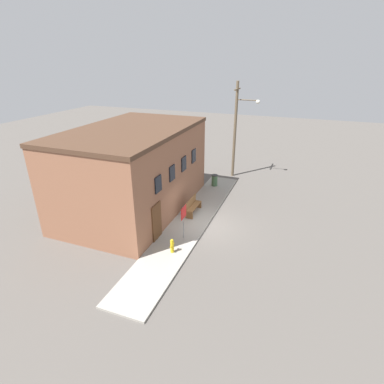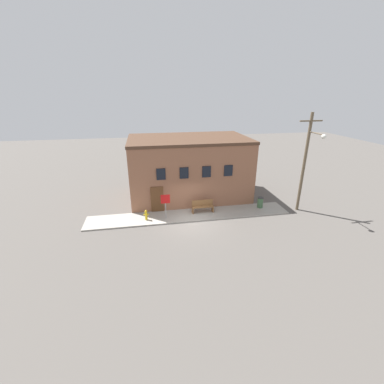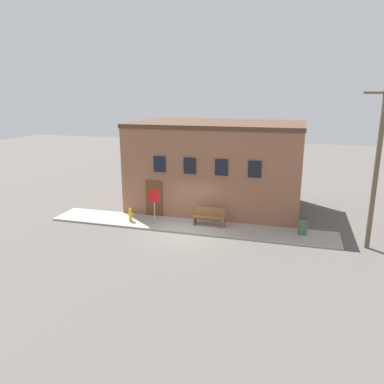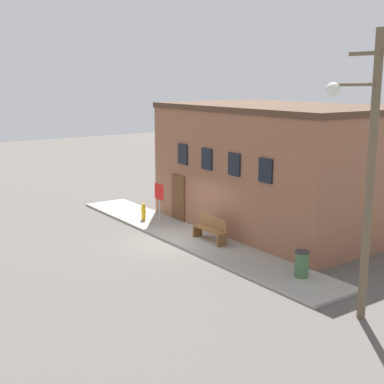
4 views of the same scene
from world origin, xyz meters
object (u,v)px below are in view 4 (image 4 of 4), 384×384
Objects in this scene: bench at (211,229)px; fire_hydrant at (143,212)px; stop_sign at (159,197)px; utility_pole at (368,168)px; trash_bin at (302,264)px.

fire_hydrant is at bearing -173.22° from bench.
bench reaches higher than fire_hydrant.
stop_sign is at bearing -169.09° from bench.
stop_sign is 11.19m from utility_pole.
stop_sign reaches higher than fire_hydrant.
utility_pole is at bearing -16.65° from trash_bin.
utility_pole reaches higher than fire_hydrant.
stop_sign is 1.13× the size of bench.
bench is 1.92× the size of trash_bin.
stop_sign is at bearing 178.51° from utility_pole.
utility_pole is (10.84, -0.28, 2.77)m from stop_sign.
fire_hydrant is 4.49m from bench.
trash_bin is 4.80m from utility_pole.
utility_pole is (7.86, -0.86, 3.63)m from bench.
stop_sign is (1.48, -0.04, 0.97)m from fire_hydrant.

